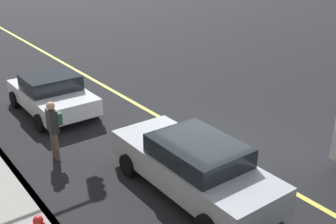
# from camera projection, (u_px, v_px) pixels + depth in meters

# --- Properties ---
(ground) EXTENTS (200.00, 200.00, 0.00)m
(ground) POSITION_uv_depth(u_px,v_px,m) (212.00, 147.00, 12.47)
(ground) COLOR black
(curb_edge) EXTENTS (80.00, 0.16, 0.15)m
(curb_edge) POSITION_uv_depth(u_px,v_px,m) (42.00, 208.00, 9.57)
(curb_edge) COLOR slate
(curb_edge) RESTS_ON ground
(lane_stripe_center) EXTENTS (80.00, 0.16, 0.01)m
(lane_stripe_center) POSITION_uv_depth(u_px,v_px,m) (212.00, 146.00, 12.47)
(lane_stripe_center) COLOR #D8CC4C
(lane_stripe_center) RESTS_ON ground
(car_silver) EXTENTS (4.72, 1.94, 1.45)m
(car_silver) POSITION_uv_depth(u_px,v_px,m) (193.00, 165.00, 10.02)
(car_silver) COLOR #A8AAB2
(car_silver) RESTS_ON ground
(car_white) EXTENTS (3.83, 2.11, 1.37)m
(car_white) POSITION_uv_depth(u_px,v_px,m) (52.00, 94.00, 14.61)
(car_white) COLOR silver
(car_white) RESTS_ON ground
(pedestrian_with_backpack) EXTENTS (0.42, 0.38, 1.73)m
(pedestrian_with_backpack) POSITION_uv_depth(u_px,v_px,m) (54.00, 126.00, 11.42)
(pedestrian_with_backpack) COLOR brown
(pedestrian_with_backpack) RESTS_ON ground
(traffic_light_mast) EXTENTS (0.28, 3.80, 5.55)m
(traffic_light_mast) POSITION_uv_depth(u_px,v_px,m) (7.00, 11.00, 11.97)
(traffic_light_mast) COLOR #1E3823
(traffic_light_mast) RESTS_ON ground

